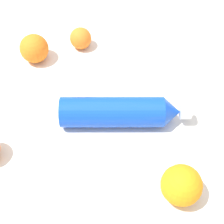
{
  "coord_description": "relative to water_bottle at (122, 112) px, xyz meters",
  "views": [
    {
      "loc": [
        0.35,
        0.35,
        0.63
      ],
      "look_at": [
        -0.01,
        0.03,
        0.04
      ],
      "focal_mm": 52.12,
      "sensor_mm": 36.0,
      "label": 1
    }
  ],
  "objects": [
    {
      "name": "orange_2",
      "position": [
        0.06,
        0.21,
        0.01
      ],
      "size": [
        0.08,
        0.08,
        0.08
      ],
      "primitive_type": "sphere",
      "color": "orange",
      "rests_on": "ground_plane"
    },
    {
      "name": "orange_0",
      "position": [
        -0.01,
        -0.33,
        0.0
      ],
      "size": [
        0.08,
        0.08,
        0.08
      ],
      "primitive_type": "sphere",
      "color": "orange",
      "rests_on": "ground_plane"
    },
    {
      "name": "ground_plane",
      "position": [
        0.02,
        -0.04,
        -0.04
      ],
      "size": [
        2.4,
        2.4,
        0.0
      ],
      "primitive_type": "plane",
      "color": "silver"
    },
    {
      "name": "orange_3",
      "position": [
        -0.13,
        -0.27,
        -0.01
      ],
      "size": [
        0.06,
        0.06,
        0.06
      ],
      "primitive_type": "sphere",
      "color": "orange",
      "rests_on": "ground_plane"
    },
    {
      "name": "water_bottle",
      "position": [
        0.0,
        0.0,
        0.0
      ],
      "size": [
        0.24,
        0.26,
        0.07
      ],
      "rotation": [
        0.0,
        0.0,
        2.31
      ],
      "color": "blue",
      "rests_on": "ground_plane"
    }
  ]
}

